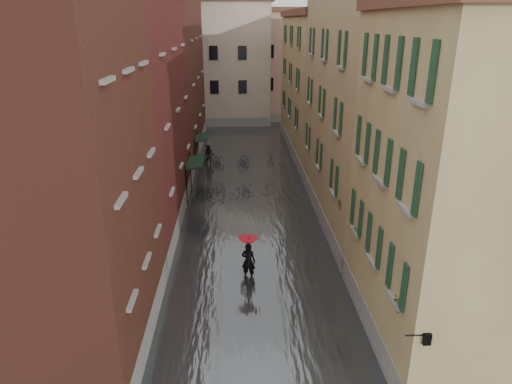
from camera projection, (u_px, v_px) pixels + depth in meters
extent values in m
plane|color=slate|center=(258.00, 306.00, 18.98)|extent=(120.00, 120.00, 0.00)
cube|color=#404447|center=(248.00, 193.00, 31.10)|extent=(10.00, 60.00, 0.20)
cube|color=#602B20|center=(42.00, 176.00, 14.53)|extent=(6.00, 8.00, 13.00)
cube|color=#571D1B|center=(122.00, 116.00, 24.90)|extent=(6.00, 14.00, 12.50)
cube|color=#602B20|center=(162.00, 73.00, 38.66)|extent=(6.00, 16.00, 14.00)
cube|color=#98774E|center=(467.00, 192.00, 15.38)|extent=(6.00, 8.00, 11.50)
cube|color=#997A5D|center=(375.00, 110.00, 25.39)|extent=(6.00, 14.00, 13.00)
cube|color=#98774E|center=(325.00, 87.00, 39.68)|extent=(6.00, 16.00, 11.50)
cube|color=beige|center=(216.00, 64.00, 52.09)|extent=(12.00, 9.00, 13.00)
cube|color=tan|center=(292.00, 66.00, 54.51)|extent=(10.00, 9.00, 12.00)
cube|color=black|center=(195.00, 162.00, 29.59)|extent=(1.09, 2.95, 0.31)
cylinder|color=black|center=(186.00, 186.00, 28.60)|extent=(0.06, 0.06, 2.80)
cylinder|color=black|center=(191.00, 172.00, 31.36)|extent=(0.06, 0.06, 2.80)
cube|color=black|center=(202.00, 137.00, 35.90)|extent=(1.09, 2.74, 0.31)
cylinder|color=black|center=(195.00, 156.00, 35.00)|extent=(0.06, 0.06, 2.80)
cylinder|color=black|center=(198.00, 147.00, 37.57)|extent=(0.06, 0.06, 2.80)
cylinder|color=black|center=(416.00, 335.00, 12.45)|extent=(0.60, 0.05, 0.05)
cube|color=black|center=(426.00, 338.00, 12.50)|extent=(0.22, 0.22, 0.35)
cube|color=beige|center=(426.00, 338.00, 12.50)|extent=(0.14, 0.14, 0.24)
cube|color=brown|center=(402.00, 305.00, 13.71)|extent=(0.22, 0.85, 0.18)
imported|color=#265926|center=(403.00, 293.00, 13.56)|extent=(0.59, 0.51, 0.66)
cube|color=brown|center=(359.00, 232.00, 18.37)|extent=(0.22, 0.85, 0.18)
imported|color=#265926|center=(360.00, 223.00, 18.22)|extent=(0.59, 0.51, 0.66)
cube|color=brown|center=(343.00, 205.00, 21.12)|extent=(0.22, 0.85, 0.18)
imported|color=#265926|center=(344.00, 196.00, 20.97)|extent=(0.59, 0.51, 0.66)
imported|color=black|center=(248.00, 261.00, 20.72)|extent=(0.75, 0.59, 1.80)
cube|color=beige|center=(242.00, 260.00, 20.73)|extent=(0.08, 0.30, 0.38)
cylinder|color=black|center=(248.00, 253.00, 20.56)|extent=(0.02, 0.02, 1.00)
cone|color=red|center=(248.00, 241.00, 20.36)|extent=(0.90, 0.90, 0.28)
imported|color=black|center=(209.00, 155.00, 37.08)|extent=(0.94, 0.78, 1.74)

